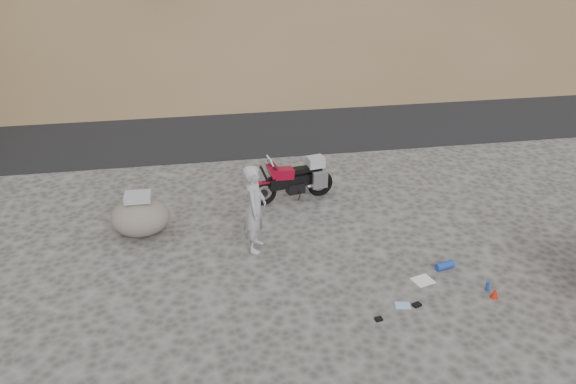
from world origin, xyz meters
name	(u,v)px	position (x,y,z in m)	size (l,w,h in m)	color
ground	(344,257)	(0.00, 0.00, 0.00)	(140.00, 140.00, 0.00)	#3E3C39
road	(279,118)	(0.00, 9.00, 0.00)	(120.00, 7.00, 0.05)	black
motorcycle	(297,179)	(-0.51, 2.79, 0.56)	(2.17, 0.87, 1.30)	black
man	(256,248)	(-1.80, 0.67, 0.00)	(0.72, 0.47, 1.97)	#9B9BA0
boulder	(140,216)	(-4.29, 1.72, 0.45)	(1.53, 1.39, 1.03)	#514D45
small_rock	(130,223)	(-4.57, 1.90, 0.19)	(0.80, 0.76, 0.38)	#514D45
gear_white_cloth	(423,281)	(1.34, -1.09, 0.01)	(0.39, 0.34, 0.01)	white
gear_blue_mat	(445,266)	(1.93, -0.77, 0.08)	(0.16, 0.16, 0.40)	#1A3C9D
gear_bottle	(488,286)	(2.46, -1.59, 0.10)	(0.07, 0.07, 0.19)	#1A3C9D
gear_funnel	(495,293)	(2.48, -1.83, 0.10)	(0.16, 0.16, 0.21)	#AC1E0B
gear_glove_a	(417,305)	(0.93, -1.82, 0.02)	(0.16, 0.11, 0.05)	black
gear_glove_b	(379,319)	(0.10, -2.09, 0.02)	(0.13, 0.10, 0.04)	black
gear_blue_cloth	(403,305)	(0.67, -1.77, 0.01)	(0.29, 0.21, 0.01)	#8EACDC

